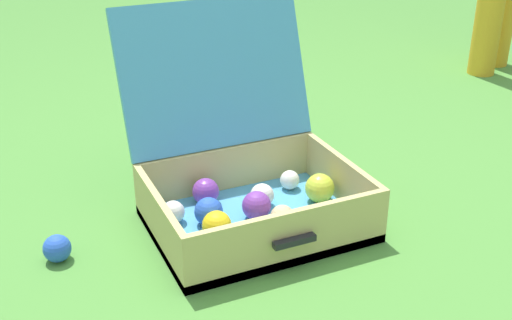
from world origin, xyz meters
name	(u,v)px	position (x,y,z in m)	size (l,w,h in m)	color
ground_plane	(278,231)	(0.00, 0.00, 0.00)	(16.00, 16.00, 0.00)	#4C8C38
open_suitcase	(247,179)	(-0.04, 0.11, 0.12)	(0.55, 0.59, 0.55)	#4799C6
stray_ball_on_grass	(57,248)	(-0.56, 0.11, 0.03)	(0.07, 0.07, 0.07)	blue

